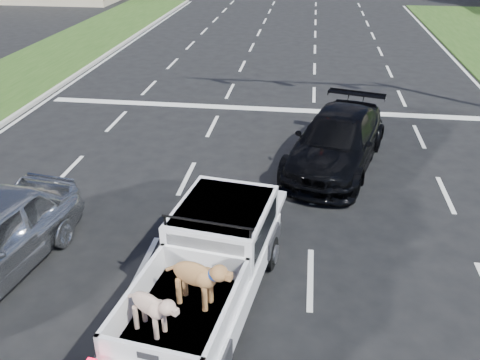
# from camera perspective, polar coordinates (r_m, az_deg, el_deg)

# --- Properties ---
(ground) EXTENTS (160.00, 160.00, 0.00)m
(ground) POSITION_cam_1_polar(r_m,az_deg,el_deg) (10.69, -1.66, -10.23)
(ground) COLOR black
(ground) RESTS_ON ground
(road_markings) EXTENTS (17.75, 60.00, 0.01)m
(road_markings) POSITION_cam_1_polar(r_m,az_deg,el_deg) (16.32, 2.04, 3.95)
(road_markings) COLOR silver
(road_markings) RESTS_ON ground
(pickup_truck) EXTENTS (2.45, 5.16, 1.86)m
(pickup_truck) POSITION_cam_1_polar(r_m,az_deg,el_deg) (9.37, -3.66, -9.83)
(pickup_truck) COLOR black
(pickup_truck) RESTS_ON ground
(black_coupe) EXTENTS (3.51, 5.75, 1.56)m
(black_coupe) POSITION_cam_1_polar(r_m,az_deg,el_deg) (14.92, 10.80, 4.33)
(black_coupe) COLOR black
(black_coupe) RESTS_ON ground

